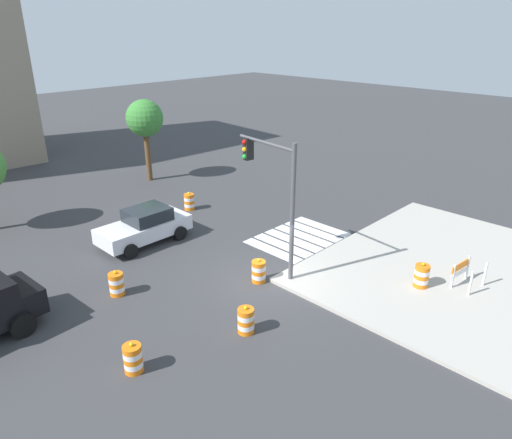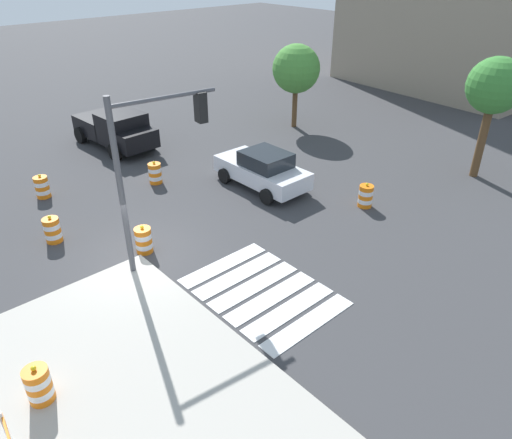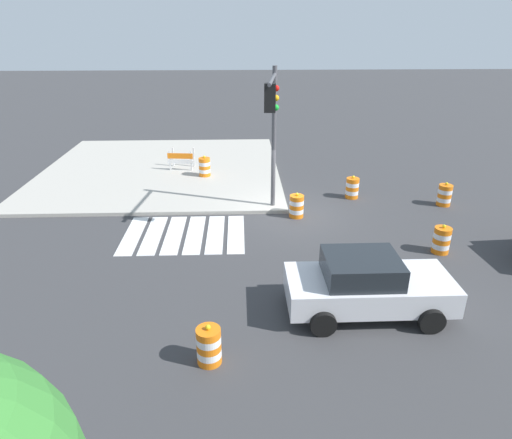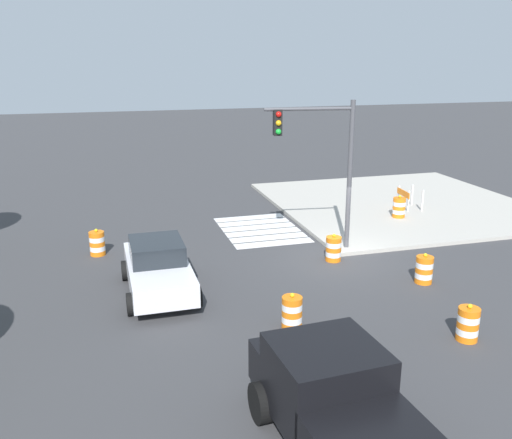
% 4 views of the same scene
% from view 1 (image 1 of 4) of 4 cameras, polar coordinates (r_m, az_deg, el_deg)
% --- Properties ---
extents(ground_plane, '(120.00, 120.00, 0.00)m').
position_cam_1_polar(ground_plane, '(19.04, 1.60, -7.53)').
color(ground_plane, '#38383A').
extents(sidewalk_corner, '(12.00, 12.00, 0.15)m').
position_cam_1_polar(sidewalk_corner, '(21.10, 25.45, -6.50)').
color(sidewalk_corner, '#ADA89E').
rests_on(sidewalk_corner, ground).
extents(crosswalk_stripes, '(4.35, 3.20, 0.02)m').
position_cam_1_polar(crosswalk_stripes, '(22.77, 5.13, -2.23)').
color(crosswalk_stripes, silver).
rests_on(crosswalk_stripes, ground).
extents(sports_car, '(4.30, 2.15, 1.63)m').
position_cam_1_polar(sports_car, '(22.61, -13.30, -0.75)').
color(sports_car, silver).
rests_on(sports_car, ground).
extents(traffic_barrel_near_corner, '(0.56, 0.56, 1.02)m').
position_cam_1_polar(traffic_barrel_near_corner, '(18.75, -16.52, -7.49)').
color(traffic_barrel_near_corner, orange).
rests_on(traffic_barrel_near_corner, ground).
extents(traffic_barrel_crosswalk_end, '(0.56, 0.56, 1.02)m').
position_cam_1_polar(traffic_barrel_crosswalk_end, '(18.84, 0.32, -6.30)').
color(traffic_barrel_crosswalk_end, orange).
rests_on(traffic_barrel_crosswalk_end, ground).
extents(traffic_barrel_median_near, '(0.56, 0.56, 1.02)m').
position_cam_1_polar(traffic_barrel_median_near, '(26.25, -8.08, 2.15)').
color(traffic_barrel_median_near, orange).
rests_on(traffic_barrel_median_near, ground).
extents(traffic_barrel_median_far, '(0.56, 0.56, 1.02)m').
position_cam_1_polar(traffic_barrel_median_far, '(14.93, -14.67, -15.96)').
color(traffic_barrel_median_far, orange).
rests_on(traffic_barrel_median_far, ground).
extents(traffic_barrel_far_curb, '(0.56, 0.56, 1.02)m').
position_cam_1_polar(traffic_barrel_far_curb, '(16.01, -1.23, -12.12)').
color(traffic_barrel_far_curb, orange).
rests_on(traffic_barrel_far_curb, ground).
extents(traffic_barrel_on_sidewalk, '(0.56, 0.56, 1.02)m').
position_cam_1_polar(traffic_barrel_on_sidewalk, '(19.31, 19.40, -6.44)').
color(traffic_barrel_on_sidewalk, orange).
rests_on(traffic_barrel_on_sidewalk, sidewalk_corner).
extents(construction_barricade, '(1.31, 0.90, 1.00)m').
position_cam_1_polar(construction_barricade, '(19.99, 23.89, -5.76)').
color(construction_barricade, silver).
rests_on(construction_barricade, sidewalk_corner).
extents(traffic_light_pole, '(0.64, 3.27, 5.50)m').
position_cam_1_polar(traffic_light_pole, '(18.25, 2.08, 4.58)').
color(traffic_light_pole, '#4C4C51').
rests_on(traffic_light_pole, sidewalk_corner).
extents(street_tree_streetside_near, '(2.32, 2.32, 5.21)m').
position_cam_1_polar(street_tree_streetside_near, '(30.95, -13.32, 11.71)').
color(street_tree_streetside_near, brown).
rests_on(street_tree_streetside_near, ground).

